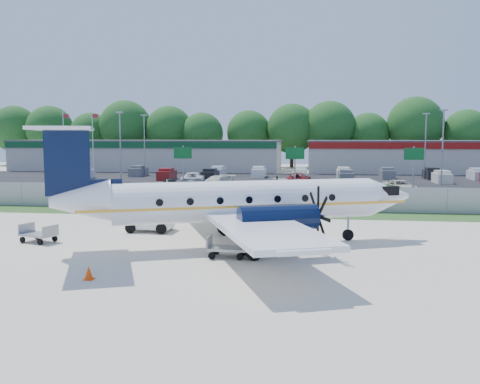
# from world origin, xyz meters

# --- Properties ---
(ground) EXTENTS (170.00, 170.00, 0.00)m
(ground) POSITION_xyz_m (0.00, 0.00, 0.00)
(ground) COLOR beige
(ground) RESTS_ON ground
(grass_verge) EXTENTS (170.00, 4.00, 0.02)m
(grass_verge) POSITION_xyz_m (0.00, 12.00, 0.01)
(grass_verge) COLOR #2D561E
(grass_verge) RESTS_ON ground
(access_road) EXTENTS (170.00, 8.00, 0.02)m
(access_road) POSITION_xyz_m (0.00, 19.00, 0.01)
(access_road) COLOR black
(access_road) RESTS_ON ground
(parking_lot) EXTENTS (170.00, 32.00, 0.02)m
(parking_lot) POSITION_xyz_m (0.00, 40.00, 0.01)
(parking_lot) COLOR black
(parking_lot) RESTS_ON ground
(perimeter_fence) EXTENTS (120.00, 0.06, 1.99)m
(perimeter_fence) POSITION_xyz_m (0.00, 14.00, 1.00)
(perimeter_fence) COLOR gray
(perimeter_fence) RESTS_ON ground
(building_west) EXTENTS (46.40, 12.40, 5.24)m
(building_west) POSITION_xyz_m (-24.00, 61.98, 2.63)
(building_west) COLOR beige
(building_west) RESTS_ON ground
(building_east) EXTENTS (44.40, 12.40, 5.24)m
(building_east) POSITION_xyz_m (26.00, 61.98, 2.63)
(building_east) COLOR beige
(building_east) RESTS_ON ground
(sign_left) EXTENTS (1.80, 0.26, 5.00)m
(sign_left) POSITION_xyz_m (-8.00, 22.91, 3.61)
(sign_left) COLOR gray
(sign_left) RESTS_ON ground
(sign_mid) EXTENTS (1.80, 0.26, 5.00)m
(sign_mid) POSITION_xyz_m (3.00, 22.91, 3.61)
(sign_mid) COLOR gray
(sign_mid) RESTS_ON ground
(sign_right) EXTENTS (1.80, 0.26, 5.00)m
(sign_right) POSITION_xyz_m (14.00, 22.91, 3.61)
(sign_right) COLOR gray
(sign_right) RESTS_ON ground
(flagpole_west) EXTENTS (1.06, 0.12, 10.00)m
(flagpole_west) POSITION_xyz_m (-35.92, 55.00, 5.64)
(flagpole_west) COLOR white
(flagpole_west) RESTS_ON ground
(flagpole_east) EXTENTS (1.06, 0.12, 10.00)m
(flagpole_east) POSITION_xyz_m (-30.92, 55.00, 5.64)
(flagpole_east) COLOR white
(flagpole_east) RESTS_ON ground
(light_pole_nw) EXTENTS (0.90, 0.35, 9.09)m
(light_pole_nw) POSITION_xyz_m (-20.00, 38.00, 5.23)
(light_pole_nw) COLOR gray
(light_pole_nw) RESTS_ON ground
(light_pole_ne) EXTENTS (0.90, 0.35, 9.09)m
(light_pole_ne) POSITION_xyz_m (20.00, 38.00, 5.23)
(light_pole_ne) COLOR gray
(light_pole_ne) RESTS_ON ground
(light_pole_sw) EXTENTS (0.90, 0.35, 9.09)m
(light_pole_sw) POSITION_xyz_m (-20.00, 48.00, 5.23)
(light_pole_sw) COLOR gray
(light_pole_sw) RESTS_ON ground
(light_pole_se) EXTENTS (0.90, 0.35, 9.09)m
(light_pole_se) POSITION_xyz_m (20.00, 48.00, 5.23)
(light_pole_se) COLOR gray
(light_pole_se) RESTS_ON ground
(tree_line) EXTENTS (112.00, 6.00, 14.00)m
(tree_line) POSITION_xyz_m (0.00, 74.00, 0.00)
(tree_line) COLOR #194F17
(tree_line) RESTS_ON ground
(aircraft) EXTENTS (20.71, 20.13, 6.39)m
(aircraft) POSITION_xyz_m (0.79, -0.17, 2.47)
(aircraft) COLOR white
(aircraft) RESTS_ON ground
(pushback_tug) EXTENTS (2.78, 2.02, 1.48)m
(pushback_tug) POSITION_xyz_m (-5.23, 3.56, 0.71)
(pushback_tug) COLOR white
(pushback_tug) RESTS_ON ground
(baggage_cart_near) EXTENTS (2.20, 1.72, 1.02)m
(baggage_cart_near) POSITION_xyz_m (-10.53, -0.71, 0.47)
(baggage_cart_near) COLOR gray
(baggage_cart_near) RESTS_ON ground
(baggage_cart_far) EXTENTS (2.01, 1.25, 1.04)m
(baggage_cart_far) POSITION_xyz_m (0.63, -2.97, 0.48)
(baggage_cart_far) COLOR gray
(baggage_cart_far) RESTS_ON ground
(cone_port_wing) EXTENTS (0.41, 0.41, 0.58)m
(cone_port_wing) POSITION_xyz_m (-4.48, -7.79, 0.27)
(cone_port_wing) COLOR #F54207
(cone_port_wing) RESTS_ON ground
(cone_starboard_wing) EXTENTS (0.37, 0.37, 0.52)m
(cone_starboard_wing) POSITION_xyz_m (-4.68, 3.44, 0.25)
(cone_starboard_wing) COLOR #F54207
(cone_starboard_wing) RESTS_ON ground
(road_car_west) EXTENTS (5.75, 3.95, 1.55)m
(road_car_west) POSITION_xyz_m (-19.21, 16.98, 0.00)
(road_car_west) COLOR silver
(road_car_west) RESTS_ON ground
(road_car_mid) EXTENTS (4.28, 2.48, 1.37)m
(road_car_mid) POSITION_xyz_m (4.15, 20.50, 0.00)
(road_car_mid) COLOR silver
(road_car_mid) RESTS_ON ground
(parked_car_a) EXTENTS (2.85, 4.15, 1.31)m
(parked_car_a) POSITION_xyz_m (-10.91, 28.93, 0.00)
(parked_car_a) COLOR black
(parked_car_a) RESTS_ON ground
(parked_car_b) EXTENTS (4.00, 5.93, 1.60)m
(parked_car_b) POSITION_xyz_m (-5.80, 29.17, 0.00)
(parked_car_b) COLOR beige
(parked_car_b) RESTS_ON ground
(parked_car_c) EXTENTS (3.07, 4.87, 1.32)m
(parked_car_c) POSITION_xyz_m (1.68, 28.81, 0.00)
(parked_car_c) COLOR silver
(parked_car_c) RESTS_ON ground
(parked_car_d) EXTENTS (3.80, 5.11, 1.29)m
(parked_car_d) POSITION_xyz_m (6.06, 29.40, 0.00)
(parked_car_d) COLOR #595B5E
(parked_car_d) RESTS_ON ground
(parked_car_e) EXTENTS (3.66, 5.37, 1.37)m
(parked_car_e) POSITION_xyz_m (13.74, 28.89, 0.00)
(parked_car_e) COLOR beige
(parked_car_e) RESTS_ON ground
(parked_car_f) EXTENTS (3.57, 6.14, 1.61)m
(parked_car_f) POSITION_xyz_m (-9.66, 34.53, 0.00)
(parked_car_f) COLOR silver
(parked_car_f) RESTS_ON ground
(parked_car_g) EXTENTS (3.09, 6.10, 1.65)m
(parked_car_g) POSITION_xyz_m (2.96, 34.73, 0.00)
(parked_car_g) COLOR maroon
(parked_car_g) RESTS_ON ground
(far_parking_rows) EXTENTS (56.00, 10.00, 1.60)m
(far_parking_rows) POSITION_xyz_m (0.00, 45.00, 0.00)
(far_parking_rows) COLOR gray
(far_parking_rows) RESTS_ON ground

